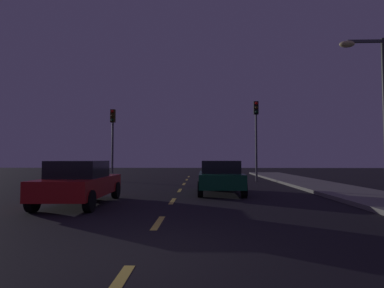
{
  "coord_description": "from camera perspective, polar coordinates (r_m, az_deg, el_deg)",
  "views": [
    {
      "loc": [
        1.03,
        -4.92,
        1.55
      ],
      "look_at": [
        0.48,
        14.62,
        2.48
      ],
      "focal_mm": 28.89,
      "sensor_mm": 36.0,
      "label": 1
    }
  ],
  "objects": [
    {
      "name": "lane_stripe_sixth",
      "position": [
        22.8,
        -0.98,
        -6.61
      ],
      "size": [
        0.16,
        1.6,
        0.01
      ],
      "primitive_type": "cube",
      "color": "#EACC4C",
      "rests_on": "ground_plane"
    },
    {
      "name": "lane_stripe_fifth",
      "position": [
        19.01,
        -1.5,
        -7.38
      ],
      "size": [
        0.16,
        1.6,
        0.01
      ],
      "primitive_type": "cube",
      "color": "#EACC4C",
      "rests_on": "ground_plane"
    },
    {
      "name": "sidewalk_curb_right",
      "position": [
        13.64,
        30.29,
        -8.56
      ],
      "size": [
        3.0,
        40.0,
        0.15
      ],
      "primitive_type": "cube",
      "color": "gray",
      "rests_on": "ground_plane"
    },
    {
      "name": "car_stopped_ahead",
      "position": [
        13.97,
        5.23,
        -6.02
      ],
      "size": [
        2.0,
        4.13,
        1.46
      ],
      "color": "#0F4C2D",
      "rests_on": "ground_plane"
    },
    {
      "name": "street_lamp_right",
      "position": [
        13.31,
        31.0,
        6.88
      ],
      "size": [
        1.7,
        0.36,
        6.0
      ],
      "color": "#2D2D30",
      "rests_on": "ground_plane"
    },
    {
      "name": "traffic_signal_left",
      "position": [
        22.09,
        -14.44,
        2.38
      ],
      "size": [
        0.32,
        0.38,
        4.97
      ],
      "color": "#4C4C51",
      "rests_on": "ground_plane"
    },
    {
      "name": "lane_stripe_third",
      "position": [
        11.47,
        -3.6,
        -10.47
      ],
      "size": [
        0.16,
        1.6,
        0.01
      ],
      "primitive_type": "cube",
      "color": "#EACC4C",
      "rests_on": "ground_plane"
    },
    {
      "name": "lane_stripe_seventh",
      "position": [
        26.59,
        -0.6,
        -6.05
      ],
      "size": [
        0.16,
        1.6,
        0.01
      ],
      "primitive_type": "cube",
      "color": "#EACC4C",
      "rests_on": "ground_plane"
    },
    {
      "name": "car_adjacent_lane",
      "position": [
        11.22,
        -19.96,
        -6.65
      ],
      "size": [
        1.98,
        4.28,
        1.48
      ],
      "color": "#B21919",
      "rests_on": "ground_plane"
    },
    {
      "name": "lane_stripe_fourth",
      "position": [
        15.23,
        -2.29,
        -8.54
      ],
      "size": [
        0.16,
        1.6,
        0.01
      ],
      "primitive_type": "cube",
      "color": "#EACC4C",
      "rests_on": "ground_plane"
    },
    {
      "name": "traffic_signal_right",
      "position": [
        21.6,
        11.76,
        3.33
      ],
      "size": [
        0.32,
        0.38,
        5.48
      ],
      "color": "#4C4C51",
      "rests_on": "ground_plane"
    },
    {
      "name": "ground_plane",
      "position": [
        12.07,
        -3.34,
        -10.1
      ],
      "size": [
        80.0,
        80.0,
        0.0
      ],
      "primitive_type": "plane",
      "color": "black"
    },
    {
      "name": "lane_stripe_second",
      "position": [
        7.75,
        -6.24,
        -14.23
      ],
      "size": [
        0.16,
        1.6,
        0.01
      ],
      "primitive_type": "cube",
      "color": "#EACC4C",
      "rests_on": "ground_plane"
    }
  ]
}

